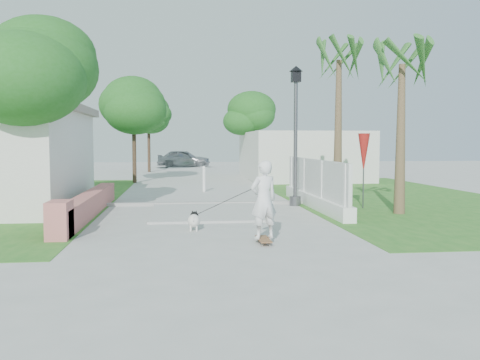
{
  "coord_description": "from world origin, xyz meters",
  "views": [
    {
      "loc": [
        -0.83,
        -11.23,
        2.02
      ],
      "look_at": [
        0.69,
        1.78,
        1.1
      ],
      "focal_mm": 40.0,
      "sensor_mm": 36.0,
      "label": 1
    }
  ],
  "objects": [
    {
      "name": "palm_far",
      "position": [
        4.6,
        6.5,
        4.48
      ],
      "size": [
        1.8,
        1.8,
        5.3
      ],
      "color": "brown",
      "rests_on": "ground"
    },
    {
      "name": "ground",
      "position": [
        0.0,
        0.0,
        0.0
      ],
      "size": [
        90.0,
        90.0,
        0.0
      ],
      "primitive_type": "plane",
      "color": "#B7B7B2",
      "rests_on": "ground"
    },
    {
      "name": "dog",
      "position": [
        -0.47,
        1.02,
        0.24
      ],
      "size": [
        0.32,
        0.64,
        0.44
      ],
      "rotation": [
        0.0,
        0.0,
        -0.08
      ],
      "color": "white",
      "rests_on": "ground"
    },
    {
      "name": "tree_path_far",
      "position": [
        -2.78,
        25.98,
        3.82
      ],
      "size": [
        3.2,
        3.2,
        5.17
      ],
      "color": "#4C3826",
      "rests_on": "ground"
    },
    {
      "name": "street_lamp",
      "position": [
        2.9,
        5.5,
        2.43
      ],
      "size": [
        0.44,
        0.44,
        4.44
      ],
      "color": "#59595E",
      "rests_on": "ground"
    },
    {
      "name": "parked_car",
      "position": [
        -0.36,
        32.58,
        0.73
      ],
      "size": [
        4.37,
        1.97,
        1.46
      ],
      "primitive_type": "imported",
      "rotation": [
        0.0,
        0.0,
        1.51
      ],
      "color": "#A4A6AB",
      "rests_on": "ground"
    },
    {
      "name": "bollard",
      "position": [
        0.2,
        10.0,
        0.58
      ],
      "size": [
        0.14,
        0.14,
        1.09
      ],
      "color": "white",
      "rests_on": "ground"
    },
    {
      "name": "tree_path_right",
      "position": [
        3.22,
        19.98,
        3.49
      ],
      "size": [
        3.0,
        3.0,
        4.79
      ],
      "color": "#4C3826",
      "rests_on": "ground"
    },
    {
      "name": "tree_path_left",
      "position": [
        -2.98,
        15.98,
        3.82
      ],
      "size": [
        3.4,
        3.4,
        5.23
      ],
      "color": "#4C3826",
      "rests_on": "ground"
    },
    {
      "name": "tree_left_mid",
      "position": [
        -5.48,
        8.48,
        3.5
      ],
      "size": [
        3.2,
        3.2,
        4.85
      ],
      "color": "#4C3826",
      "rests_on": "ground"
    },
    {
      "name": "grass_right",
      "position": [
        7.0,
        8.0,
        0.01
      ],
      "size": [
        8.0,
        20.0,
        0.01
      ],
      "primitive_type": "cube",
      "color": "#276B22",
      "rests_on": "ground"
    },
    {
      "name": "path_strip",
      "position": [
        0.0,
        20.0,
        0.03
      ],
      "size": [
        3.2,
        36.0,
        0.06
      ],
      "primitive_type": "cube",
      "color": "#B7B7B2",
      "rests_on": "ground"
    },
    {
      "name": "palm_near",
      "position": [
        5.4,
        3.2,
        3.95
      ],
      "size": [
        1.8,
        1.8,
        4.7
      ],
      "color": "brown",
      "rests_on": "ground"
    },
    {
      "name": "lattice_fence",
      "position": [
        3.4,
        5.0,
        0.54
      ],
      "size": [
        0.35,
        7.0,
        1.5
      ],
      "color": "white",
      "rests_on": "ground"
    },
    {
      "name": "skateboarder",
      "position": [
        0.21,
        0.08,
        0.73
      ],
      "size": [
        1.67,
        2.39,
        1.66
      ],
      "rotation": [
        0.0,
        0.0,
        3.47
      ],
      "color": "brown",
      "rests_on": "ground"
    },
    {
      "name": "tree_left_near",
      "position": [
        -4.48,
        2.98,
        3.82
      ],
      "size": [
        3.6,
        3.6,
        5.28
      ],
      "color": "#4C3826",
      "rests_on": "ground"
    },
    {
      "name": "curb",
      "position": [
        0.0,
        6.0,
        0.05
      ],
      "size": [
        6.5,
        0.25,
        0.1
      ],
      "primitive_type": "cube",
      "color": "#999993",
      "rests_on": "ground"
    },
    {
      "name": "patio_umbrella",
      "position": [
        4.8,
        4.5,
        1.69
      ],
      "size": [
        0.36,
        0.36,
        2.3
      ],
      "color": "#59595E",
      "rests_on": "ground"
    },
    {
      "name": "pink_wall",
      "position": [
        -3.3,
        3.55,
        0.31
      ],
      "size": [
        0.45,
        8.2,
        0.8
      ],
      "color": "#BD6F61",
      "rests_on": "ground"
    },
    {
      "name": "building_right",
      "position": [
        6.0,
        18.0,
        1.3
      ],
      "size": [
        6.0,
        8.0,
        2.6
      ],
      "primitive_type": "cube",
      "color": "silver",
      "rests_on": "ground"
    }
  ]
}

